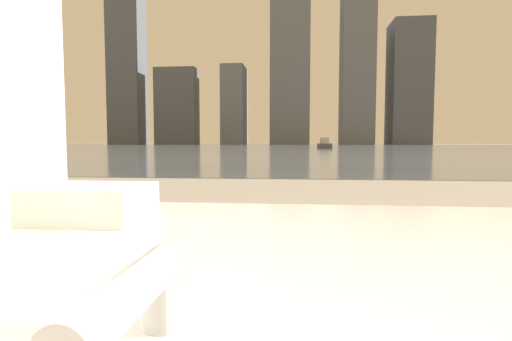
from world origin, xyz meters
name	(u,v)px	position (x,y,z in m)	size (l,w,h in m)	color
faucet_far	(139,298)	(0.10, 0.22, 0.53)	(0.04, 0.19, 0.08)	silver
towel_stack	(92,203)	(-0.24, 0.77, 0.52)	(0.24, 0.20, 0.08)	white
harbor_water	(295,147)	(0.00, 62.00, 0.01)	(180.00, 110.00, 0.01)	slate
harbor_boat_3	(324,145)	(3.07, 41.08, 0.41)	(1.33, 3.10, 1.13)	#4C4C51
skyline_tower_0	(127,60)	(-51.04, 118.00, 25.53)	(9.47, 8.63, 51.07)	#4C515B
skyline_tower_1	(177,107)	(-35.66, 118.00, 11.35)	(12.27, 6.54, 22.70)	#4C515B
skyline_tower_2	(235,106)	(-18.11, 118.00, 11.37)	(6.48, 12.56, 22.75)	slate
skyline_tower_3	(291,7)	(-1.72, 118.00, 39.43)	(11.18, 11.20, 78.86)	slate
skyline_tower_4	(357,60)	(17.31, 118.00, 24.19)	(8.96, 11.00, 48.38)	slate
skyline_tower_5	(409,84)	(31.76, 118.00, 17.17)	(10.57, 11.16, 34.33)	#4C515B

